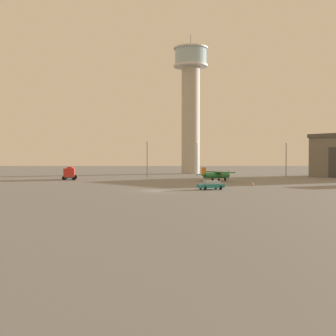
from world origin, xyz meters
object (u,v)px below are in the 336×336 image
Objects in this scene: airplane_green at (214,175)px; light_post_west at (284,156)px; truck_fuel_tanker_red at (68,172)px; light_post_north at (146,156)px; traffic_cone_near_right at (196,186)px; control_tower at (189,98)px; traffic_cone_near_left at (251,184)px; light_post_east at (195,156)px; car_teal at (209,185)px.

light_post_west reaches higher than airplane_green.
truck_fuel_tanker_red reaches higher than airplane_green.
light_post_north is 13.42× the size of traffic_cone_near_right.
control_tower reaches higher than traffic_cone_near_left.
traffic_cone_near_left is (20.25, -30.76, -5.14)m from light_post_north.
control_tower reaches higher than traffic_cone_near_right.
light_post_north is at bearing 109.00° from truck_fuel_tanker_red.
traffic_cone_near_left is at bearing -82.35° from control_tower.
control_tower is 27.16m from light_post_east.
light_post_east is at bearing 173.52° from light_post_west.
airplane_green is 1.32× the size of truck_fuel_tanker_red.
airplane_green is at bearing -85.96° from control_tower.
light_post_north is 37.67m from traffic_cone_near_right.
truck_fuel_tanker_red is 10.13× the size of traffic_cone_near_right.
light_post_east reaches higher than truck_fuel_tanker_red.
light_post_east is 0.98× the size of light_post_north.
truck_fuel_tanker_red is at bearing 149.92° from traffic_cone_near_left.
control_tower is 49.77m from airplane_green.
control_tower is 69.03m from traffic_cone_near_right.
airplane_green is at bearing -84.21° from light_post_east.
airplane_green is at bearing 75.66° from traffic_cone_near_right.
light_post_east is at bearing 86.44° from traffic_cone_near_right.
light_post_east is at bearing 112.04° from truck_fuel_tanker_red.
traffic_cone_near_right is (-10.15, -5.16, -0.00)m from traffic_cone_near_left.
traffic_cone_near_right is (-2.12, -64.94, -23.32)m from control_tower.
truck_fuel_tanker_red is 0.77× the size of light_post_west.
control_tower is at bearing 88.13° from traffic_cone_near_right.
car_teal is at bearing -91.25° from light_post_east.
airplane_green is 13.18× the size of traffic_cone_near_left.
airplane_green is 1.02× the size of light_post_west.
light_post_west is 13.08× the size of traffic_cone_near_right.
car_teal reaches higher than traffic_cone_near_left.
light_post_east is at bearing 64.61° from airplane_green.
light_post_north reaches higher than traffic_cone_near_left.
light_post_west is 23.28m from light_post_east.
airplane_green is 1.02× the size of light_post_east.
traffic_cone_near_right is (10.10, -35.92, -5.14)m from light_post_north.
light_post_west is 49.82m from traffic_cone_near_right.
traffic_cone_near_right is at bearing -153.04° from traffic_cone_near_left.
light_post_north is (-12.89, -8.95, 0.11)m from light_post_east.
traffic_cone_near_left is 1.01× the size of traffic_cone_near_right.
light_post_east is at bearing 100.50° from traffic_cone_near_left.
truck_fuel_tanker_red is 9.99× the size of traffic_cone_near_left.
light_post_north reaches higher than light_post_east.
airplane_green reaches higher than traffic_cone_near_left.
car_teal is 49.80m from light_post_east.
control_tower is 37.63m from light_post_west.
light_post_west reaches higher than car_teal.
truck_fuel_tanker_red is 38.25m from traffic_cone_near_right.
traffic_cone_near_left is (37.39, -21.65, -1.31)m from truck_fuel_tanker_red.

